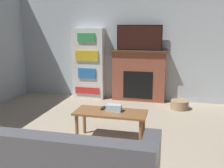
{
  "coord_description": "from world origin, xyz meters",
  "views": [
    {
      "loc": [
        1.12,
        -1.24,
        1.68
      ],
      "look_at": [
        0.14,
        2.85,
        0.75
      ],
      "focal_mm": 42.0,
      "sensor_mm": 36.0,
      "label": 1
    }
  ],
  "objects_px": {
    "coffee_table": "(111,116)",
    "bookshelf": "(89,64)",
    "tv": "(139,38)",
    "fireplace": "(139,76)",
    "storage_basket": "(180,105)"
  },
  "relations": [
    {
      "from": "bookshelf",
      "to": "storage_basket",
      "type": "distance_m",
      "value": 2.27
    },
    {
      "from": "coffee_table",
      "to": "bookshelf",
      "type": "bearing_deg",
      "value": 115.74
    },
    {
      "from": "fireplace",
      "to": "bookshelf",
      "type": "height_order",
      "value": "bookshelf"
    },
    {
      "from": "coffee_table",
      "to": "bookshelf",
      "type": "xyz_separation_m",
      "value": [
        -1.08,
        2.24,
        0.44
      ]
    },
    {
      "from": "fireplace",
      "to": "tv",
      "type": "height_order",
      "value": "tv"
    },
    {
      "from": "tv",
      "to": "bookshelf",
      "type": "xyz_separation_m",
      "value": [
        -1.18,
        -0.0,
        -0.62
      ]
    },
    {
      "from": "tv",
      "to": "bookshelf",
      "type": "distance_m",
      "value": 1.34
    },
    {
      "from": "fireplace",
      "to": "bookshelf",
      "type": "distance_m",
      "value": 1.21
    },
    {
      "from": "tv",
      "to": "coffee_table",
      "type": "xyz_separation_m",
      "value": [
        -0.1,
        -2.25,
        -1.05
      ]
    },
    {
      "from": "tv",
      "to": "fireplace",
      "type": "bearing_deg",
      "value": 90.0
    },
    {
      "from": "fireplace",
      "to": "storage_basket",
      "type": "bearing_deg",
      "value": -25.81
    },
    {
      "from": "fireplace",
      "to": "storage_basket",
      "type": "relative_size",
      "value": 3.54
    },
    {
      "from": "tv",
      "to": "coffee_table",
      "type": "distance_m",
      "value": 2.48
    },
    {
      "from": "tv",
      "to": "coffee_table",
      "type": "height_order",
      "value": "tv"
    },
    {
      "from": "fireplace",
      "to": "coffee_table",
      "type": "height_order",
      "value": "fireplace"
    }
  ]
}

